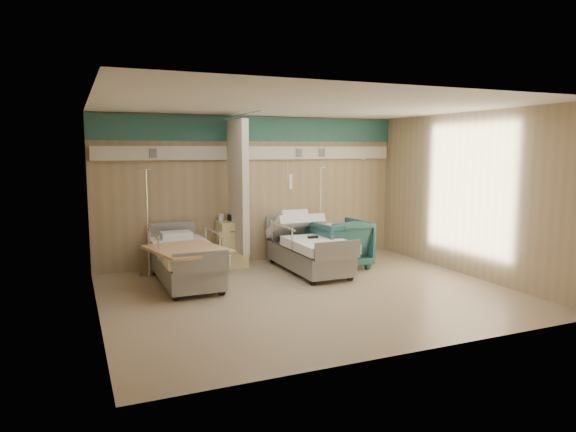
{
  "coord_description": "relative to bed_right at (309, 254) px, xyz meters",
  "views": [
    {
      "loc": [
        -3.26,
        -6.82,
        2.16
      ],
      "look_at": [
        -0.1,
        0.6,
        1.12
      ],
      "focal_mm": 32.0,
      "sensor_mm": 36.0,
      "label": 1
    }
  ],
  "objects": [
    {
      "name": "ground",
      "position": [
        -0.6,
        -1.3,
        -0.32
      ],
      "size": [
        6.0,
        5.0,
        0.0
      ],
      "primitive_type": "cube",
      "color": "gray",
      "rests_on": "ground"
    },
    {
      "name": "room_walls",
      "position": [
        -0.63,
        -1.05,
        1.55
      ],
      "size": [
        6.04,
        5.04,
        2.82
      ],
      "color": "tan",
      "rests_on": "ground"
    },
    {
      "name": "bed_right",
      "position": [
        0.0,
        0.0,
        0.0
      ],
      "size": [
        1.0,
        2.16,
        0.63
      ],
      "primitive_type": null,
      "color": "white",
      "rests_on": "ground"
    },
    {
      "name": "bed_left",
      "position": [
        -2.2,
        0.0,
        0.0
      ],
      "size": [
        1.0,
        2.16,
        0.63
      ],
      "primitive_type": null,
      "color": "white",
      "rests_on": "ground"
    },
    {
      "name": "bedside_cabinet",
      "position": [
        -1.15,
        0.9,
        0.11
      ],
      "size": [
        0.5,
        0.48,
        0.85
      ],
      "primitive_type": "cube",
      "color": "#F4E298",
      "rests_on": "ground"
    },
    {
      "name": "visitor_armchair",
      "position": [
        0.65,
        0.07,
        0.13
      ],
      "size": [
        1.01,
        1.03,
        0.89
      ],
      "primitive_type": "imported",
      "rotation": [
        0.0,
        0.0,
        3.2
      ],
      "color": "#205050",
      "rests_on": "ground"
    },
    {
      "name": "waffle_blanket",
      "position": [
        0.68,
        0.06,
        0.61
      ],
      "size": [
        0.65,
        0.58,
        0.07
      ],
      "primitive_type": "cube",
      "rotation": [
        0.0,
        0.0,
        3.13
      ],
      "color": "silver",
      "rests_on": "visitor_armchair"
    },
    {
      "name": "iv_stand_right",
      "position": [
        0.66,
        0.88,
        0.06
      ],
      "size": [
        0.33,
        0.33,
        1.84
      ],
      "rotation": [
        0.0,
        0.0,
        -0.14
      ],
      "color": "silver",
      "rests_on": "ground"
    },
    {
      "name": "iv_stand_left",
      "position": [
        -2.68,
        0.76,
        0.06
      ],
      "size": [
        0.33,
        0.33,
        1.85
      ],
      "rotation": [
        0.0,
        0.0,
        0.37
      ],
      "color": "silver",
      "rests_on": "ground"
    },
    {
      "name": "call_remote",
      "position": [
        -0.02,
        -0.2,
        0.33
      ],
      "size": [
        0.18,
        0.08,
        0.04
      ],
      "primitive_type": "cube",
      "rotation": [
        0.0,
        0.0,
        -0.01
      ],
      "color": "black",
      "rests_on": "bed_right"
    },
    {
      "name": "tan_blanket",
      "position": [
        -2.26,
        -0.46,
        0.34
      ],
      "size": [
        1.26,
        1.45,
        0.04
      ],
      "primitive_type": "cube",
      "rotation": [
        0.0,
        0.0,
        0.22
      ],
      "color": "tan",
      "rests_on": "bed_left"
    },
    {
      "name": "toiletry_bag",
      "position": [
        -1.08,
        0.97,
        0.59
      ],
      "size": [
        0.25,
        0.19,
        0.12
      ],
      "primitive_type": "cube",
      "rotation": [
        0.0,
        0.0,
        0.29
      ],
      "color": "black",
      "rests_on": "bedside_cabinet"
    },
    {
      "name": "white_cup",
      "position": [
        -1.32,
        1.01,
        0.6
      ],
      "size": [
        0.11,
        0.11,
        0.14
      ],
      "primitive_type": "cylinder",
      "rotation": [
        0.0,
        0.0,
        -0.23
      ],
      "color": "white",
      "rests_on": "bedside_cabinet"
    }
  ]
}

